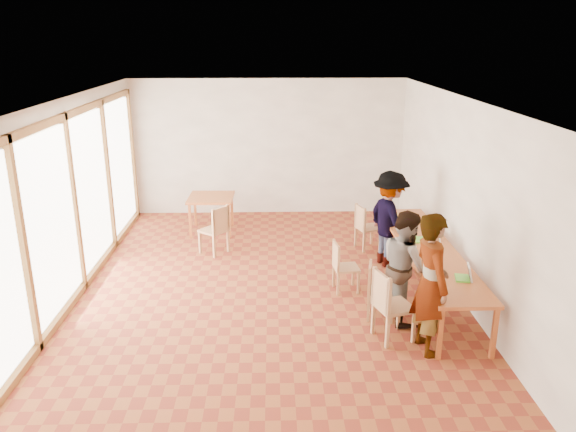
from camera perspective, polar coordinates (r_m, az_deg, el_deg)
name	(u,v)px	position (r m, az deg, el deg)	size (l,w,h in m)	color
ground	(267,286)	(9.17, -2.11, -7.14)	(8.00, 8.00, 0.00)	brown
wall_back	(268,148)	(12.54, -2.05, 6.97)	(6.00, 0.10, 3.00)	white
wall_front	(262,326)	(4.93, -2.66, -11.07)	(6.00, 0.10, 3.00)	white
wall_right	(459,196)	(9.11, 17.01, 1.97)	(0.10, 8.00, 3.00)	white
window_wall	(72,199)	(9.17, -21.06, 1.64)	(0.10, 8.00, 3.00)	white
ceiling	(265,97)	(8.35, -2.35, 11.98)	(6.00, 8.00, 0.04)	white
communal_table	(428,250)	(8.98, 14.03, -3.39)	(0.80, 4.00, 0.75)	#B35727
side_table	(211,200)	(11.55, -7.82, 1.60)	(0.90, 0.90, 0.75)	#B35727
chair_near	(388,299)	(7.52, 10.09, -8.26)	(0.57, 0.57, 0.52)	tan
chair_mid	(375,285)	(8.12, 8.86, -6.94)	(0.45, 0.45, 0.43)	tan
chair_far	(341,262)	(8.86, 5.41, -4.63)	(0.42, 0.42, 0.43)	tan
chair_empty	(364,223)	(10.62, 7.75, -0.66)	(0.51, 0.51, 0.46)	tan
chair_spare	(217,225)	(10.35, -7.21, -0.91)	(0.60, 0.60, 0.49)	tan
person_near	(431,284)	(7.27, 14.30, -6.68)	(0.68, 0.44, 1.85)	gray
person_mid	(405,266)	(8.03, 11.84, -5.02)	(0.79, 0.61, 1.62)	gray
person_far	(390,219)	(9.88, 10.29, -0.30)	(1.09, 0.63, 1.69)	gray
laptop_near	(466,275)	(7.94, 17.63, -5.77)	(0.26, 0.29, 0.21)	#5DC931
laptop_mid	(437,245)	(8.95, 14.91, -2.83)	(0.25, 0.27, 0.20)	#5DC931
laptop_far	(424,237)	(9.21, 13.69, -2.10)	(0.25, 0.29, 0.22)	#5DC931
yellow_mug	(394,216)	(10.20, 10.73, 0.02)	(0.13, 0.13, 0.11)	yellow
green_bottle	(430,229)	(9.36, 14.25, -1.30)	(0.07, 0.07, 0.28)	#11682F
clear_glass	(414,249)	(8.72, 12.69, -3.27)	(0.07, 0.07, 0.09)	silver
condiment_cup	(438,246)	(8.97, 14.96, -2.96)	(0.08, 0.08, 0.06)	white
pink_phone	(427,241)	(9.22, 13.98, -2.44)	(0.05, 0.10, 0.01)	#D54A6B
black_pouch	(430,261)	(8.32, 14.24, -4.46)	(0.16, 0.26, 0.09)	black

